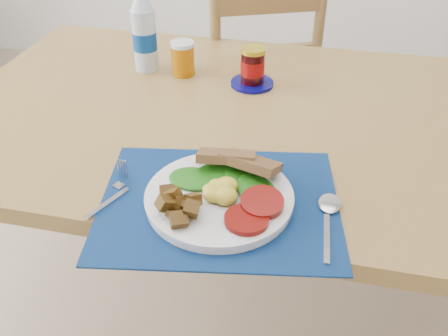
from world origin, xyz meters
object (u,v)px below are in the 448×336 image
(water_bottle, at_px, (144,35))
(juice_glass, at_px, (183,59))
(jam_on_saucer, at_px, (253,69))
(chair_far, at_px, (258,76))
(breakfast_plate, at_px, (216,195))

(water_bottle, relative_size, juice_glass, 2.59)
(juice_glass, distance_m, jam_on_saucer, 0.20)
(chair_far, xyz_separation_m, jam_on_saucer, (0.05, -0.46, 0.24))
(chair_far, distance_m, breakfast_plate, 0.99)
(breakfast_plate, bearing_deg, water_bottle, 123.06)
(chair_far, bearing_deg, jam_on_saucer, 73.80)
(juice_glass, height_order, jam_on_saucer, jam_on_saucer)
(chair_far, bearing_deg, breakfast_plate, 71.57)
(juice_glass, xyz_separation_m, jam_on_saucer, (0.20, -0.02, 0.00))
(chair_far, distance_m, jam_on_saucer, 0.52)
(breakfast_plate, bearing_deg, jam_on_saucer, 94.00)
(water_bottle, bearing_deg, chair_far, 59.66)
(chair_far, xyz_separation_m, juice_glass, (-0.14, -0.44, 0.24))
(chair_far, relative_size, juice_glass, 12.44)
(water_bottle, distance_m, juice_glass, 0.12)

